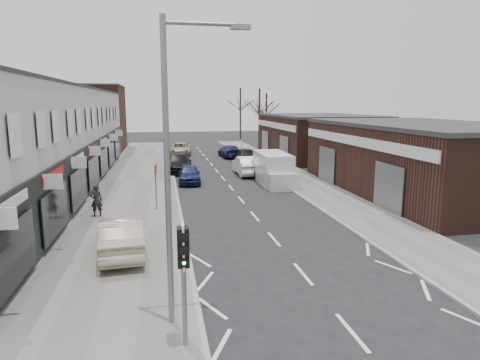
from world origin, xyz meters
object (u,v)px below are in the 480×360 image
traffic_light (183,257)px  sedan_on_pavement (121,235)px  parked_car_left_b (178,163)px  parked_car_right_b (245,155)px  white_van (273,169)px  warning_sign (156,173)px  parked_car_left_c (181,149)px  street_lamp (174,158)px  parked_car_left_a (189,174)px  parked_car_right_c (230,151)px  pedestrian (96,201)px  parked_car_right_a (247,165)px

traffic_light → sedan_on_pavement: traffic_light is taller
parked_car_left_b → parked_car_right_b: size_ratio=1.19×
parked_car_left_b → parked_car_right_b: parked_car_left_b is taller
traffic_light → white_van: traffic_light is taller
warning_sign → parked_car_left_b: bearing=82.8°
parked_car_left_c → parked_car_right_b: 9.91m
street_lamp → parked_car_left_a: street_lamp is taller
traffic_light → parked_car_right_c: 37.91m
parked_car_left_c → parked_car_right_c: size_ratio=1.06×
parked_car_left_c → parked_car_right_b: (6.11, -7.80, 0.08)m
pedestrian → parked_car_left_b: size_ratio=0.30×
white_van → parked_car_right_c: (-0.75, 16.18, -0.40)m
parked_car_left_a → parked_car_right_b: parked_car_right_b is taller
sedan_on_pavement → white_van: bearing=-130.5°
traffic_light → white_van: 22.47m
traffic_light → street_lamp: 2.52m
traffic_light → street_lamp: street_lamp is taller
street_lamp → parked_car_right_c: street_lamp is taller
street_lamp → parked_car_right_a: bearing=74.4°
white_van → pedestrian: bearing=-144.6°
parked_car_left_a → parked_car_right_b: (6.32, 10.25, 0.09)m
traffic_light → parked_car_right_b: bearing=76.4°
sedan_on_pavement → parked_car_left_a: sedan_on_pavement is taller
sedan_on_pavement → parked_car_right_a: 20.22m
street_lamp → parked_car_left_a: (1.71, 21.14, -3.93)m
white_van → warning_sign: bearing=-139.3°
street_lamp → white_van: bearing=68.2°
traffic_light → parked_car_right_b: 33.59m
traffic_light → parked_car_right_b: traffic_light is taller
parked_car_left_a → parked_car_left_b: 5.55m
white_van → pedestrian: size_ratio=3.58×
street_lamp → warning_sign: size_ratio=2.96×
traffic_light → street_lamp: bearing=95.9°
street_lamp → parked_car_left_a: bearing=85.4°
sedan_on_pavement → pedestrian: pedestrian is taller
sedan_on_pavement → parked_car_left_a: size_ratio=1.14×
sedan_on_pavement → parked_car_left_b: size_ratio=0.84×
sedan_on_pavement → parked_car_left_b: sedan_on_pavement is taller
sedan_on_pavement → parked_car_left_c: sedan_on_pavement is taller
warning_sign → pedestrian: bearing=-164.4°
parked_car_right_b → parked_car_right_c: bearing=-80.4°
pedestrian → parked_car_right_a: (10.48, 12.11, -0.15)m
street_lamp → parked_car_right_a: size_ratio=1.64×
street_lamp → parked_car_left_b: 26.95m
white_van → parked_car_right_a: (-1.20, 4.23, -0.29)m
pedestrian → parked_car_left_a: bearing=-138.4°
sedan_on_pavement → parked_car_left_b: 21.10m
pedestrian → parked_car_right_a: size_ratio=0.34×
white_van → parked_car_left_c: 20.29m
warning_sign → pedestrian: 3.47m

